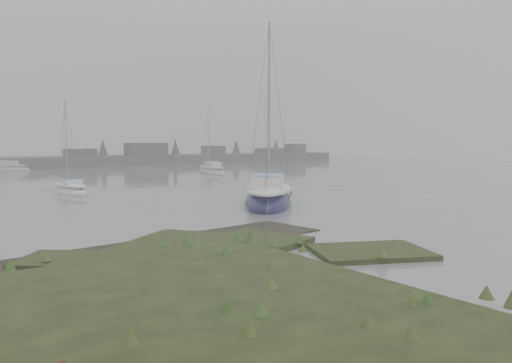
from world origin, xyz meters
The scene contains 6 objects.
ground centered at (0.00, 30.00, 0.00)m, with size 160.00×160.00×0.00m, color slate.
far_shoreline centered at (26.84, 61.90, 0.85)m, with size 60.00×8.00×4.15m.
sailboat_main centered at (5.35, 11.08, 0.34)m, with size 6.95×7.67×11.03m.
sailboat_white centered at (-1.78, 23.95, 0.21)m, with size 1.77×4.94×6.90m.
sailboat_far_b centered at (16.77, 36.08, 0.26)m, with size 2.80×6.19×8.43m.
sailboat_far_c centered at (-0.58, 54.73, 0.25)m, with size 5.64×4.82×7.96m.
Camera 1 is at (-11.46, -10.82, 3.53)m, focal length 35.00 mm.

